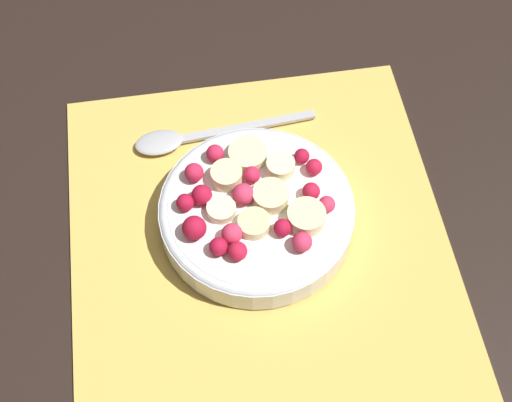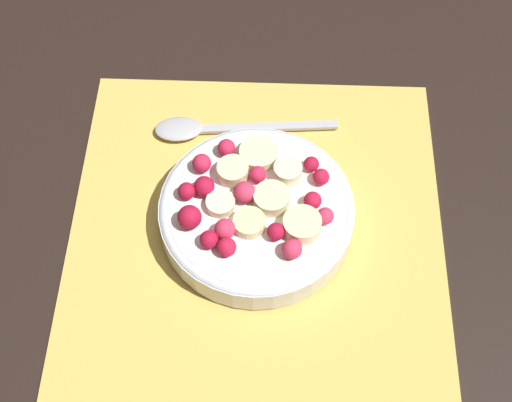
{
  "view_description": "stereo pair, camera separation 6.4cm",
  "coord_description": "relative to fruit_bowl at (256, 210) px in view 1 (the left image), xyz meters",
  "views": [
    {
      "loc": [
        0.28,
        -0.05,
        0.59
      ],
      "look_at": [
        -0.05,
        -0.0,
        0.04
      ],
      "focal_mm": 50.0,
      "sensor_mm": 36.0,
      "label": 1
    },
    {
      "loc": [
        0.28,
        0.01,
        0.59
      ],
      "look_at": [
        -0.05,
        -0.0,
        0.04
      ],
      "focal_mm": 50.0,
      "sensor_mm": 36.0,
      "label": 2
    }
  ],
  "objects": [
    {
      "name": "ground_plane",
      "position": [
        0.05,
        0.0,
        -0.03
      ],
      "size": [
        3.0,
        3.0,
        0.0
      ],
      "primitive_type": "plane",
      "color": "black"
    },
    {
      "name": "placemat",
      "position": [
        0.05,
        0.0,
        -0.02
      ],
      "size": [
        0.44,
        0.35,
        0.01
      ],
      "color": "#E0B251",
      "rests_on": "ground_plane"
    },
    {
      "name": "fruit_bowl",
      "position": [
        0.0,
        0.0,
        0.0
      ],
      "size": [
        0.18,
        0.18,
        0.05
      ],
      "color": "silver",
      "rests_on": "placemat"
    },
    {
      "name": "spoon",
      "position": [
        -0.1,
        -0.05,
        -0.02
      ],
      "size": [
        0.03,
        0.19,
        0.01
      ],
      "rotation": [
        0.0,
        0.0,
        4.79
      ],
      "color": "#B2B2B7",
      "rests_on": "placemat"
    }
  ]
}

